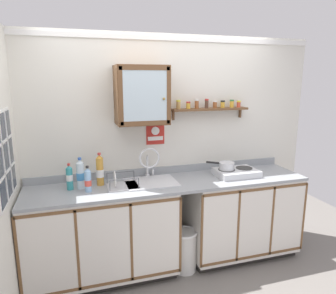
{
  "coord_description": "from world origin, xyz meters",
  "views": [
    {
      "loc": [
        -0.91,
        -2.58,
        1.98
      ],
      "look_at": [
        0.0,
        0.42,
        1.29
      ],
      "focal_mm": 33.08,
      "sensor_mm": 36.0,
      "label": 1
    }
  ],
  "objects_px": {
    "saucepan": "(226,165)",
    "dish_rack": "(121,185)",
    "hot_plate_stove": "(236,172)",
    "trash_bin": "(185,250)",
    "sink": "(151,183)",
    "warning_sign": "(155,134)",
    "bottle_water_blue_0": "(88,180)",
    "bottle_water_clear_1": "(80,175)",
    "wall_cabinet": "(142,95)",
    "bottle_detergent_teal_3": "(70,177)",
    "bottle_juice_amber_2": "(100,171)"
  },
  "relations": [
    {
      "from": "saucepan",
      "to": "dish_rack",
      "type": "bearing_deg",
      "value": -178.6
    },
    {
      "from": "hot_plate_stove",
      "to": "trash_bin",
      "type": "relative_size",
      "value": 1.0
    },
    {
      "from": "sink",
      "to": "hot_plate_stove",
      "type": "relative_size",
      "value": 1.15
    },
    {
      "from": "hot_plate_stove",
      "to": "warning_sign",
      "type": "xyz_separation_m",
      "value": [
        -0.83,
        0.31,
        0.42
      ]
    },
    {
      "from": "hot_plate_stove",
      "to": "bottle_water_blue_0",
      "type": "xyz_separation_m",
      "value": [
        -1.57,
        -0.04,
        0.07
      ]
    },
    {
      "from": "bottle_water_clear_1",
      "to": "trash_bin",
      "type": "xyz_separation_m",
      "value": [
        1.0,
        -0.18,
        -0.86
      ]
    },
    {
      "from": "dish_rack",
      "to": "wall_cabinet",
      "type": "bearing_deg",
      "value": 31.47
    },
    {
      "from": "wall_cabinet",
      "to": "trash_bin",
      "type": "height_order",
      "value": "wall_cabinet"
    },
    {
      "from": "hot_plate_stove",
      "to": "saucepan",
      "type": "bearing_deg",
      "value": 166.54
    },
    {
      "from": "bottle_water_blue_0",
      "to": "warning_sign",
      "type": "distance_m",
      "value": 0.89
    },
    {
      "from": "sink",
      "to": "dish_rack",
      "type": "height_order",
      "value": "sink"
    },
    {
      "from": "saucepan",
      "to": "bottle_detergent_teal_3",
      "type": "relative_size",
      "value": 1.06
    },
    {
      "from": "dish_rack",
      "to": "warning_sign",
      "type": "xyz_separation_m",
      "value": [
        0.43,
        0.31,
        0.43
      ]
    },
    {
      "from": "bottle_water_clear_1",
      "to": "dish_rack",
      "type": "relative_size",
      "value": 1.04
    },
    {
      "from": "saucepan",
      "to": "bottle_water_clear_1",
      "type": "bearing_deg",
      "value": 178.39
    },
    {
      "from": "bottle_water_blue_0",
      "to": "bottle_water_clear_1",
      "type": "height_order",
      "value": "bottle_water_clear_1"
    },
    {
      "from": "bottle_water_clear_1",
      "to": "dish_rack",
      "type": "xyz_separation_m",
      "value": [
        0.38,
        -0.07,
        -0.12
      ]
    },
    {
      "from": "bottle_detergent_teal_3",
      "to": "bottle_water_clear_1",
      "type": "bearing_deg",
      "value": -1.61
    },
    {
      "from": "hot_plate_stove",
      "to": "bottle_water_clear_1",
      "type": "bearing_deg",
      "value": 177.56
    },
    {
      "from": "saucepan",
      "to": "bottle_water_clear_1",
      "type": "height_order",
      "value": "bottle_water_clear_1"
    },
    {
      "from": "bottle_water_blue_0",
      "to": "dish_rack",
      "type": "xyz_separation_m",
      "value": [
        0.31,
        0.04,
        -0.09
      ]
    },
    {
      "from": "bottle_detergent_teal_3",
      "to": "wall_cabinet",
      "type": "height_order",
      "value": "wall_cabinet"
    },
    {
      "from": "hot_plate_stove",
      "to": "dish_rack",
      "type": "xyz_separation_m",
      "value": [
        -1.25,
        -0.0,
        -0.01
      ]
    },
    {
      "from": "hot_plate_stove",
      "to": "bottle_juice_amber_2",
      "type": "distance_m",
      "value": 1.45
    },
    {
      "from": "bottle_water_clear_1",
      "to": "wall_cabinet",
      "type": "xyz_separation_m",
      "value": [
        0.63,
        0.08,
        0.73
      ]
    },
    {
      "from": "sink",
      "to": "saucepan",
      "type": "relative_size",
      "value": 1.88
    },
    {
      "from": "bottle_detergent_teal_3",
      "to": "hot_plate_stove",
      "type": "bearing_deg",
      "value": -2.39
    },
    {
      "from": "hot_plate_stove",
      "to": "bottle_water_blue_0",
      "type": "bearing_deg",
      "value": -178.66
    },
    {
      "from": "saucepan",
      "to": "trash_bin",
      "type": "height_order",
      "value": "saucepan"
    },
    {
      "from": "hot_plate_stove",
      "to": "saucepan",
      "type": "height_order",
      "value": "saucepan"
    },
    {
      "from": "bottle_water_blue_0",
      "to": "warning_sign",
      "type": "bearing_deg",
      "value": 25.06
    },
    {
      "from": "bottle_water_clear_1",
      "to": "warning_sign",
      "type": "distance_m",
      "value": 0.9
    },
    {
      "from": "saucepan",
      "to": "warning_sign",
      "type": "relative_size",
      "value": 1.16
    },
    {
      "from": "bottle_water_blue_0",
      "to": "bottle_juice_amber_2",
      "type": "distance_m",
      "value": 0.2
    },
    {
      "from": "hot_plate_stove",
      "to": "wall_cabinet",
      "type": "height_order",
      "value": "wall_cabinet"
    },
    {
      "from": "sink",
      "to": "wall_cabinet",
      "type": "height_order",
      "value": "wall_cabinet"
    },
    {
      "from": "hot_plate_stove",
      "to": "bottle_detergent_teal_3",
      "type": "bearing_deg",
      "value": 177.61
    },
    {
      "from": "bottle_detergent_teal_3",
      "to": "trash_bin",
      "type": "bearing_deg",
      "value": -9.47
    },
    {
      "from": "hot_plate_stove",
      "to": "saucepan",
      "type": "distance_m",
      "value": 0.14
    },
    {
      "from": "trash_bin",
      "to": "sink",
      "type": "bearing_deg",
      "value": 152.04
    },
    {
      "from": "saucepan",
      "to": "wall_cabinet",
      "type": "distance_m",
      "value": 1.18
    },
    {
      "from": "bottle_water_clear_1",
      "to": "bottle_detergent_teal_3",
      "type": "height_order",
      "value": "bottle_water_clear_1"
    },
    {
      "from": "sink",
      "to": "dish_rack",
      "type": "relative_size",
      "value": 1.74
    },
    {
      "from": "hot_plate_stove",
      "to": "bottle_water_blue_0",
      "type": "height_order",
      "value": "bottle_water_blue_0"
    },
    {
      "from": "hot_plate_stove",
      "to": "dish_rack",
      "type": "bearing_deg",
      "value": -179.94
    },
    {
      "from": "saucepan",
      "to": "bottle_detergent_teal_3",
      "type": "bearing_deg",
      "value": 178.39
    },
    {
      "from": "bottle_water_clear_1",
      "to": "warning_sign",
      "type": "xyz_separation_m",
      "value": [
        0.8,
        0.24,
        0.32
      ]
    },
    {
      "from": "warning_sign",
      "to": "bottle_water_blue_0",
      "type": "bearing_deg",
      "value": -154.94
    },
    {
      "from": "sink",
      "to": "warning_sign",
      "type": "bearing_deg",
      "value": 65.18
    },
    {
      "from": "wall_cabinet",
      "to": "trash_bin",
      "type": "xyz_separation_m",
      "value": [
        0.37,
        -0.26,
        -1.6
      ]
    }
  ]
}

